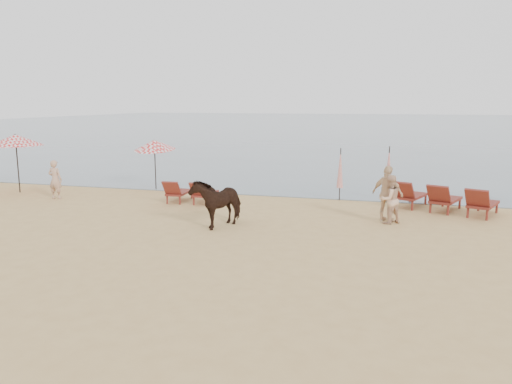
{
  "coord_description": "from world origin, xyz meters",
  "views": [
    {
      "loc": [
        4.03,
        -9.6,
        3.85
      ],
      "look_at": [
        0.0,
        5.0,
        1.1
      ],
      "focal_mm": 35.0,
      "sensor_mm": 36.0,
      "label": 1
    }
  ],
  "objects_px": {
    "umbrella_closed_right": "(389,167)",
    "beachgoer_left": "(55,179)",
    "lounger_cluster_left": "(190,192)",
    "beachgoer_right_b": "(388,194)",
    "umbrella_open_left_b": "(154,145)",
    "umbrella_closed_left": "(340,168)",
    "cow": "(217,202)",
    "lounger_cluster_right": "(444,198)",
    "beachgoer_right_a": "(389,199)",
    "umbrella_open_left_a": "(16,140)"
  },
  "relations": [
    {
      "from": "umbrella_closed_left",
      "to": "beachgoer_right_b",
      "type": "xyz_separation_m",
      "value": [
        1.86,
        -3.17,
        -0.36
      ]
    },
    {
      "from": "lounger_cluster_right",
      "to": "cow",
      "type": "xyz_separation_m",
      "value": [
        -7.03,
        -3.96,
        0.27
      ]
    },
    {
      "from": "umbrella_closed_left",
      "to": "beachgoer_right_b",
      "type": "relative_size",
      "value": 1.13
    },
    {
      "from": "umbrella_closed_left",
      "to": "lounger_cluster_right",
      "type": "bearing_deg",
      "value": -17.45
    },
    {
      "from": "umbrella_closed_left",
      "to": "cow",
      "type": "bearing_deg",
      "value": -122.39
    },
    {
      "from": "beachgoer_left",
      "to": "beachgoer_right_a",
      "type": "relative_size",
      "value": 1.0
    },
    {
      "from": "lounger_cluster_left",
      "to": "beachgoer_left",
      "type": "distance_m",
      "value": 5.58
    },
    {
      "from": "umbrella_closed_right",
      "to": "beachgoer_left",
      "type": "height_order",
      "value": "umbrella_closed_right"
    },
    {
      "from": "umbrella_open_left_a",
      "to": "umbrella_open_left_b",
      "type": "xyz_separation_m",
      "value": [
        5.32,
        2.22,
        -0.27
      ]
    },
    {
      "from": "lounger_cluster_right",
      "to": "beachgoer_right_a",
      "type": "bearing_deg",
      "value": -107.68
    },
    {
      "from": "umbrella_open_left_a",
      "to": "umbrella_closed_left",
      "type": "xyz_separation_m",
      "value": [
        13.46,
        1.91,
        -0.98
      ]
    },
    {
      "from": "umbrella_closed_left",
      "to": "umbrella_closed_right",
      "type": "distance_m",
      "value": 1.89
    },
    {
      "from": "cow",
      "to": "beachgoer_right_b",
      "type": "height_order",
      "value": "beachgoer_right_b"
    },
    {
      "from": "lounger_cluster_left",
      "to": "umbrella_closed_left",
      "type": "distance_m",
      "value": 5.92
    },
    {
      "from": "beachgoer_left",
      "to": "cow",
      "type": "bearing_deg",
      "value": 160.34
    },
    {
      "from": "lounger_cluster_left",
      "to": "umbrella_open_left_b",
      "type": "distance_m",
      "value": 3.88
    },
    {
      "from": "cow",
      "to": "beachgoer_right_a",
      "type": "xyz_separation_m",
      "value": [
        5.19,
        1.73,
        0.01
      ]
    },
    {
      "from": "beachgoer_right_a",
      "to": "cow",
      "type": "bearing_deg",
      "value": -22.53
    },
    {
      "from": "beachgoer_right_b",
      "to": "umbrella_closed_right",
      "type": "bearing_deg",
      "value": -61.18
    },
    {
      "from": "umbrella_open_left_a",
      "to": "beachgoer_right_b",
      "type": "height_order",
      "value": "umbrella_open_left_a"
    },
    {
      "from": "lounger_cluster_left",
      "to": "beachgoer_right_a",
      "type": "bearing_deg",
      "value": -11.93
    },
    {
      "from": "lounger_cluster_left",
      "to": "beachgoer_right_b",
      "type": "relative_size",
      "value": 0.96
    },
    {
      "from": "umbrella_open_left_a",
      "to": "umbrella_open_left_b",
      "type": "bearing_deg",
      "value": 30.65
    },
    {
      "from": "lounger_cluster_right",
      "to": "umbrella_open_left_a",
      "type": "distance_m",
      "value": 17.33
    },
    {
      "from": "beachgoer_left",
      "to": "beachgoer_right_a",
      "type": "distance_m",
      "value": 12.96
    },
    {
      "from": "beachgoer_right_a",
      "to": "beachgoer_right_b",
      "type": "bearing_deg",
      "value": -114.93
    },
    {
      "from": "umbrella_open_left_a",
      "to": "umbrella_closed_right",
      "type": "bearing_deg",
      "value": 16.87
    },
    {
      "from": "umbrella_open_left_a",
      "to": "umbrella_open_left_b",
      "type": "relative_size",
      "value": 1.09
    },
    {
      "from": "beachgoer_right_a",
      "to": "umbrella_open_left_b",
      "type": "bearing_deg",
      "value": -61.27
    },
    {
      "from": "cow",
      "to": "beachgoer_right_a",
      "type": "height_order",
      "value": "beachgoer_right_a"
    },
    {
      "from": "lounger_cluster_right",
      "to": "umbrella_closed_left",
      "type": "height_order",
      "value": "umbrella_closed_left"
    },
    {
      "from": "umbrella_open_left_b",
      "to": "beachgoer_right_a",
      "type": "height_order",
      "value": "umbrella_open_left_b"
    },
    {
      "from": "beachgoer_left",
      "to": "beachgoer_right_b",
      "type": "distance_m",
      "value": 12.88
    },
    {
      "from": "umbrella_closed_right",
      "to": "lounger_cluster_left",
      "type": "bearing_deg",
      "value": -160.88
    },
    {
      "from": "umbrella_closed_right",
      "to": "beachgoer_right_a",
      "type": "relative_size",
      "value": 1.37
    },
    {
      "from": "lounger_cluster_right",
      "to": "umbrella_closed_right",
      "type": "distance_m",
      "value": 2.68
    },
    {
      "from": "beachgoer_left",
      "to": "umbrella_open_left_a",
      "type": "bearing_deg",
      "value": -20.65
    },
    {
      "from": "umbrella_open_left_b",
      "to": "umbrella_closed_right",
      "type": "relative_size",
      "value": 1.07
    },
    {
      "from": "umbrella_open_left_a",
      "to": "cow",
      "type": "distance_m",
      "value": 10.8
    },
    {
      "from": "umbrella_open_left_b",
      "to": "beachgoer_right_b",
      "type": "relative_size",
      "value": 1.25
    },
    {
      "from": "lounger_cluster_left",
      "to": "cow",
      "type": "distance_m",
      "value": 3.82
    },
    {
      "from": "beachgoer_left",
      "to": "beachgoer_right_b",
      "type": "xyz_separation_m",
      "value": [
        12.88,
        -0.45,
        0.13
      ]
    },
    {
      "from": "lounger_cluster_left",
      "to": "beachgoer_left",
      "type": "height_order",
      "value": "beachgoer_left"
    },
    {
      "from": "umbrella_open_left_a",
      "to": "lounger_cluster_right",
      "type": "bearing_deg",
      "value": 10.39
    },
    {
      "from": "beachgoer_right_a",
      "to": "beachgoer_left",
      "type": "bearing_deg",
      "value": -44.02
    },
    {
      "from": "lounger_cluster_left",
      "to": "beachgoer_right_b",
      "type": "distance_m",
      "value": 7.44
    },
    {
      "from": "lounger_cluster_left",
      "to": "beachgoer_right_b",
      "type": "height_order",
      "value": "beachgoer_right_b"
    },
    {
      "from": "lounger_cluster_left",
      "to": "cow",
      "type": "bearing_deg",
      "value": -55.82
    },
    {
      "from": "lounger_cluster_right",
      "to": "umbrella_open_left_b",
      "type": "relative_size",
      "value": 1.62
    },
    {
      "from": "umbrella_open_left_b",
      "to": "umbrella_closed_left",
      "type": "height_order",
      "value": "umbrella_open_left_b"
    }
  ]
}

